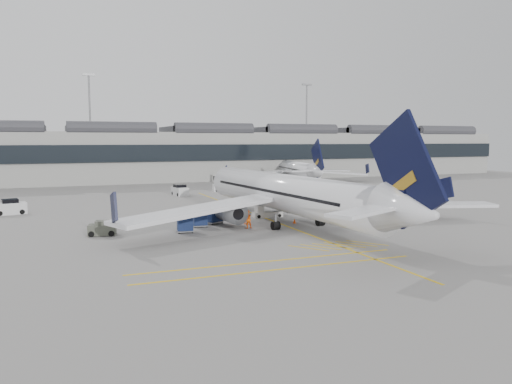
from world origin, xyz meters
name	(u,v)px	position (x,y,z in m)	size (l,w,h in m)	color
ground	(208,239)	(0.00, 0.00, 0.00)	(220.00, 220.00, 0.00)	gray
terminal	(118,154)	(0.00, 71.93, 6.14)	(200.00, 20.45, 12.40)	#9E9E99
light_masts	(104,119)	(-1.67, 86.00, 14.49)	(113.00, 0.60, 25.45)	slate
apron_markings	(265,218)	(10.00, 10.00, 0.01)	(0.25, 60.00, 0.01)	gold
airliner_main	(289,194)	(10.56, 4.36, 3.42)	(39.99, 43.82, 11.65)	white
airliner_far	(295,169)	(36.07, 54.92, 2.80)	(32.48, 35.74, 9.55)	white
belt_loader	(267,213)	(10.48, 10.50, 0.52)	(4.40, 1.64, 1.79)	silver
baggage_cart_a	(213,214)	(3.07, 8.29, 1.04)	(2.31, 2.15, 1.94)	gray
baggage_cart_b	(185,223)	(-1.15, 4.19, 0.93)	(1.80, 1.54, 1.73)	gray
baggage_cart_c	(201,214)	(2.04, 9.83, 0.98)	(1.97, 1.73, 1.82)	gray
baggage_cart_d	(200,219)	(1.10, 6.76, 0.89)	(1.65, 1.39, 1.66)	gray
ramp_agent_a	(245,216)	(6.33, 6.72, 0.86)	(0.63, 0.41, 1.73)	#E7490C
ramp_agent_b	(247,219)	(5.56, 4.08, 0.97)	(0.94, 0.73, 1.94)	#FF620D
pushback_tug	(102,229)	(-9.07, 5.66, 0.65)	(2.85, 2.05, 1.46)	#484B40
safety_cone_nose	(243,203)	(11.66, 22.04, 0.27)	(0.38, 0.38, 0.53)	#F24C0A
safety_cone_engine	(294,221)	(11.57, 5.05, 0.27)	(0.38, 0.38, 0.53)	#F24C0A
service_van_left	(10,207)	(-18.65, 24.47, 0.86)	(4.04, 2.55, 1.93)	silver
service_van_mid	(180,191)	(6.04, 37.48, 0.83)	(2.35, 3.85, 1.85)	silver
service_van_right	(222,187)	(14.74, 41.40, 0.77)	(3.49, 1.95, 1.73)	silver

